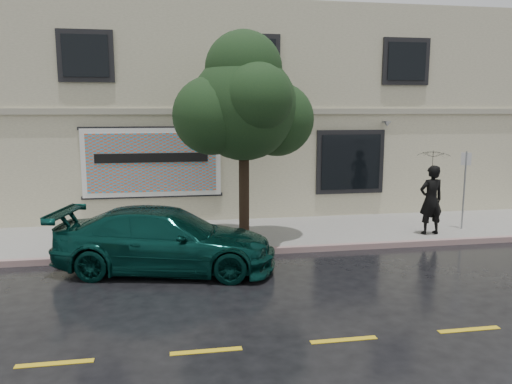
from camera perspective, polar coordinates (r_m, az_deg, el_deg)
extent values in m
plane|color=black|center=(11.56, 4.06, -9.04)|extent=(90.00, 90.00, 0.00)
cube|color=gray|center=(14.59, 0.99, -4.80)|extent=(20.00, 3.50, 0.15)
cube|color=gray|center=(12.93, 2.45, -6.67)|extent=(20.00, 0.18, 0.16)
cube|color=gold|center=(8.44, 10.00, -16.30)|extent=(19.00, 0.12, 0.01)
cube|color=beige|center=(19.82, -2.15, 8.94)|extent=(20.00, 8.00, 7.00)
cube|color=#9E9984|center=(15.83, -0.16, 9.20)|extent=(20.00, 0.12, 0.18)
cube|color=black|center=(16.75, 10.72, 3.40)|extent=(2.30, 0.10, 2.10)
cube|color=black|center=(16.70, 10.79, 3.37)|extent=(2.00, 0.05, 1.80)
cube|color=black|center=(15.79, -18.93, 14.53)|extent=(1.30, 0.05, 1.20)
cube|color=black|center=(15.84, -0.12, 15.00)|extent=(1.30, 0.05, 1.20)
cube|color=black|center=(17.40, 16.86, 14.10)|extent=(1.30, 0.05, 1.20)
cube|color=white|center=(15.66, -11.78, 3.32)|extent=(4.20, 0.06, 2.10)
cube|color=#CF5A2E|center=(15.62, -11.78, 3.31)|extent=(3.90, 0.04, 1.80)
cube|color=black|center=(15.83, -11.65, -0.45)|extent=(4.30, 0.10, 0.10)
cube|color=black|center=(15.62, -11.90, 7.17)|extent=(4.30, 0.10, 0.10)
cube|color=black|center=(15.57, -11.80, 3.85)|extent=(3.40, 0.02, 0.28)
imported|color=#08342E|center=(11.58, -10.26, -5.39)|extent=(5.33, 3.24, 1.45)
imported|color=black|center=(14.91, 19.37, -0.86)|extent=(0.75, 0.52, 1.97)
imported|color=black|center=(14.75, 19.65, 4.28)|extent=(1.14, 1.14, 0.72)
cylinder|color=#2F2215|center=(13.17, -1.37, -0.41)|extent=(0.27, 0.27, 2.52)
sphere|color=black|center=(12.98, -1.41, 9.67)|extent=(2.74, 2.74, 2.74)
cylinder|color=silver|center=(12.92, -12.01, -6.36)|extent=(0.29, 0.29, 0.08)
cylinder|color=silver|center=(12.84, -12.06, -5.07)|extent=(0.21, 0.21, 0.53)
sphere|color=silver|center=(12.77, -12.11, -3.76)|extent=(0.21, 0.21, 0.21)
cylinder|color=silver|center=(12.84, -12.06, -4.96)|extent=(0.31, 0.10, 0.10)
cylinder|color=gray|center=(15.89, 22.68, 0.16)|extent=(0.05, 0.05, 2.31)
cube|color=silver|center=(15.78, 22.89, 3.50)|extent=(0.27, 0.14, 0.37)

